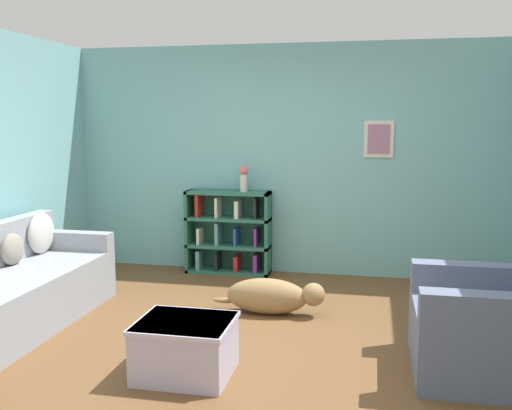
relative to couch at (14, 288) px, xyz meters
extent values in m
plane|color=brown|center=(2.04, -0.01, -0.33)|extent=(14.00, 14.00, 0.00)
cube|color=#7AB7BC|center=(2.04, 2.24, 0.97)|extent=(5.60, 0.10, 2.60)
cube|color=silver|center=(3.04, 2.18, 1.22)|extent=(0.32, 0.02, 0.40)
cube|color=#A37089|center=(3.04, 2.16, 1.22)|extent=(0.24, 0.01, 0.32)
cube|color=#9399A3|center=(0.05, 0.00, -0.10)|extent=(0.82, 1.97, 0.47)
cube|color=#9399A3|center=(0.05, 0.90, 0.23)|extent=(0.82, 0.16, 0.18)
ellipsoid|color=gray|center=(-0.16, 0.23, 0.28)|extent=(0.14, 0.29, 0.29)
ellipsoid|color=beige|center=(-0.16, 0.68, 0.34)|extent=(0.14, 0.40, 0.40)
cube|color=#2D6B56|center=(0.91, 2.02, 0.15)|extent=(0.04, 0.29, 0.95)
cube|color=#2D6B56|center=(1.84, 2.02, 0.15)|extent=(0.04, 0.29, 0.95)
cube|color=#2D6B56|center=(1.38, 2.16, 0.15)|extent=(0.97, 0.02, 0.95)
cube|color=#2D6B56|center=(1.38, 2.02, -0.31)|extent=(0.97, 0.29, 0.04)
cube|color=#2D6B56|center=(1.38, 2.02, -0.01)|extent=(0.97, 0.29, 0.04)
cube|color=#2D6B56|center=(1.38, 2.02, 0.31)|extent=(0.97, 0.29, 0.04)
cube|color=#2D6B56|center=(1.38, 2.02, 0.61)|extent=(0.97, 0.29, 0.04)
cube|color=#60939E|center=(1.03, 2.01, -0.19)|extent=(0.04, 0.22, 0.24)
cube|color=silver|center=(1.04, 2.01, 0.10)|extent=(0.03, 0.22, 0.19)
cube|color=#B22823|center=(1.03, 2.01, 0.45)|extent=(0.04, 0.22, 0.26)
cube|color=black|center=(1.26, 2.01, -0.20)|extent=(0.03, 0.22, 0.21)
cube|color=#60939E|center=(1.26, 2.01, 0.14)|extent=(0.04, 0.22, 0.26)
cube|color=silver|center=(1.26, 2.01, 0.44)|extent=(0.03, 0.22, 0.23)
cube|color=#B22823|center=(1.49, 2.01, -0.21)|extent=(0.05, 0.22, 0.19)
cube|color=#234C9E|center=(1.48, 2.01, 0.11)|extent=(0.03, 0.22, 0.20)
cube|color=silver|center=(1.50, 2.01, 0.43)|extent=(0.04, 0.22, 0.20)
cube|color=#7A2D84|center=(1.71, 2.01, -0.20)|extent=(0.04, 0.22, 0.22)
cube|color=#7A2D84|center=(1.71, 2.01, 0.11)|extent=(0.03, 0.22, 0.21)
cube|color=black|center=(1.71, 2.01, 0.44)|extent=(0.03, 0.22, 0.24)
cube|color=slate|center=(3.81, -0.21, -0.10)|extent=(1.03, 0.96, 0.46)
cube|color=slate|center=(3.81, -0.59, 0.25)|extent=(1.03, 0.18, 0.22)
cube|color=slate|center=(3.81, 0.18, 0.25)|extent=(1.03, 0.18, 0.22)
cube|color=#BCB2D1|center=(1.76, -0.65, -0.13)|extent=(0.63, 0.54, 0.39)
cube|color=silver|center=(1.76, -0.65, 0.05)|extent=(0.65, 0.57, 0.03)
ellipsoid|color=#9E7A4C|center=(2.08, 0.72, -0.16)|extent=(0.74, 0.29, 0.33)
sphere|color=#9E7A4C|center=(2.50, 0.72, -0.12)|extent=(0.21, 0.21, 0.21)
ellipsoid|color=#9E7A4C|center=(1.65, 0.76, -0.25)|extent=(0.20, 0.05, 0.05)
cylinder|color=silver|center=(1.56, 2.02, 0.72)|extent=(0.08, 0.08, 0.19)
sphere|color=#E06B70|center=(1.56, 2.02, 0.87)|extent=(0.11, 0.11, 0.11)
camera|label=1|loc=(2.99, -4.22, 1.41)|focal=40.00mm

